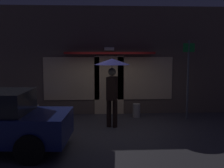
{
  "coord_description": "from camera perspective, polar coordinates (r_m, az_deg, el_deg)",
  "views": [
    {
      "loc": [
        -0.51,
        -8.56,
        2.34
      ],
      "look_at": [
        -0.0,
        0.25,
        1.36
      ],
      "focal_mm": 46.32,
      "sensor_mm": 36.0,
      "label": 1
    }
  ],
  "objects": [
    {
      "name": "person_with_umbrella",
      "position": [
        8.86,
        -0.02,
        1.98
      ],
      "size": [
        1.1,
        1.1,
        2.13
      ],
      "rotation": [
        0.0,
        0.0,
        1.22
      ],
      "color": "black",
      "rests_on": "ground"
    },
    {
      "name": "ground_plane",
      "position": [
        8.89,
        0.11,
        -8.9
      ],
      "size": [
        18.0,
        18.0,
        0.0
      ],
      "primitive_type": "plane",
      "color": "#423F44"
    },
    {
      "name": "building_facade",
      "position": [
        10.92,
        -0.62,
        4.54
      ],
      "size": [
        10.42,
        1.0,
        4.02
      ],
      "color": "brown",
      "rests_on": "ground"
    },
    {
      "name": "sidewalk_bollard_2",
      "position": [
        10.03,
        -14.98,
        -5.62
      ],
      "size": [
        0.26,
        0.26,
        0.59
      ],
      "primitive_type": "cylinder",
      "color": "#B2A899",
      "rests_on": "ground"
    },
    {
      "name": "street_sign_post",
      "position": [
        10.31,
        14.76,
        1.68
      ],
      "size": [
        0.4,
        0.07,
        2.73
      ],
      "color": "#595B60",
      "rests_on": "ground"
    },
    {
      "name": "sidewalk_bollard",
      "position": [
        10.43,
        4.84,
        -5.24
      ],
      "size": [
        0.26,
        0.26,
        0.49
      ],
      "primitive_type": "cylinder",
      "color": "#B2A899",
      "rests_on": "ground"
    }
  ]
}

